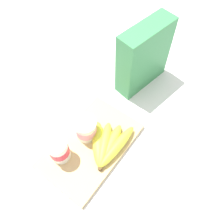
% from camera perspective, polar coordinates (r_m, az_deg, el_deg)
% --- Properties ---
extents(ground_plane, '(2.40, 2.40, 0.00)m').
position_cam_1_polar(ground_plane, '(0.78, -5.24, -8.59)').
color(ground_plane, silver).
extents(cutting_board, '(0.33, 0.21, 0.02)m').
position_cam_1_polar(cutting_board, '(0.77, -5.29, -8.34)').
color(cutting_board, tan).
rests_on(cutting_board, ground_plane).
extents(cereal_box, '(0.22, 0.11, 0.26)m').
position_cam_1_polar(cereal_box, '(0.84, 7.86, 13.35)').
color(cereal_box, '#38844C').
rests_on(cereal_box, ground_plane).
extents(yogurt_cup_front, '(0.07, 0.07, 0.09)m').
position_cam_1_polar(yogurt_cup_front, '(0.72, -13.10, -9.09)').
color(yogurt_cup_front, white).
rests_on(yogurt_cup_front, cutting_board).
extents(yogurt_cup_back, '(0.07, 0.07, 0.08)m').
position_cam_1_polar(yogurt_cup_back, '(0.75, -6.51, -4.12)').
color(yogurt_cup_back, white).
rests_on(yogurt_cup_back, cutting_board).
extents(banana_bunch, '(0.19, 0.14, 0.04)m').
position_cam_1_polar(banana_bunch, '(0.74, -1.09, -8.14)').
color(banana_bunch, yellow).
rests_on(banana_bunch, cutting_board).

